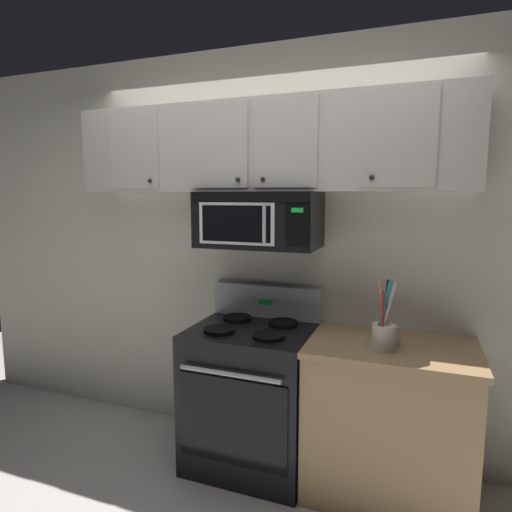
{
  "coord_description": "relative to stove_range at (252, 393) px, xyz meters",
  "views": [
    {
      "loc": [
        0.96,
        -2.03,
        1.73
      ],
      "look_at": [
        0.0,
        0.49,
        1.35
      ],
      "focal_mm": 30.46,
      "sensor_mm": 36.0,
      "label": 1
    }
  ],
  "objects": [
    {
      "name": "utensil_crock_cream",
      "position": [
        0.8,
        -0.11,
        0.53
      ],
      "size": [
        0.12,
        0.13,
        0.39
      ],
      "color": "beige",
      "rests_on": "counter_segment"
    },
    {
      "name": "ground_plane",
      "position": [
        0.0,
        -0.42,
        -0.47
      ],
      "size": [
        8.0,
        8.0,
        0.0
      ],
      "primitive_type": "plane",
      "color": "beige"
    },
    {
      "name": "counter_segment",
      "position": [
        0.84,
        0.01,
        -0.02
      ],
      "size": [
        0.93,
        0.65,
        0.9
      ],
      "color": "tan",
      "rests_on": "ground_plane"
    },
    {
      "name": "back_wall",
      "position": [
        0.0,
        0.37,
        0.88
      ],
      "size": [
        5.2,
        0.1,
        2.7
      ],
      "primitive_type": "cube",
      "color": "silver",
      "rests_on": "ground_plane"
    },
    {
      "name": "stove_range",
      "position": [
        0.0,
        0.0,
        0.0
      ],
      "size": [
        0.76,
        0.69,
        1.12
      ],
      "color": "black",
      "rests_on": "ground_plane"
    },
    {
      "name": "upper_cabinets",
      "position": [
        -0.0,
        0.15,
        1.56
      ],
      "size": [
        2.5,
        0.36,
        0.55
      ],
      "color": "#BCB7AD"
    },
    {
      "name": "salt_shaker",
      "position": [
        0.86,
        0.01,
        0.48
      ],
      "size": [
        0.04,
        0.04,
        0.1
      ],
      "color": "white",
      "rests_on": "counter_segment"
    },
    {
      "name": "over_range_microwave",
      "position": [
        -0.0,
        0.12,
        1.11
      ],
      "size": [
        0.76,
        0.43,
        0.35
      ],
      "color": "black"
    }
  ]
}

